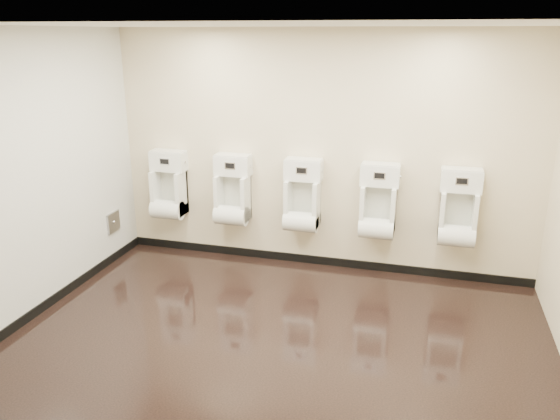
# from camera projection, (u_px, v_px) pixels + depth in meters

# --- Properties ---
(ground) EXTENTS (5.00, 3.50, 0.00)m
(ground) POSITION_uv_depth(u_px,v_px,m) (280.00, 335.00, 5.19)
(ground) COLOR black
(ground) RESTS_ON ground
(ceiling) EXTENTS (5.00, 3.50, 0.00)m
(ceiling) POSITION_uv_depth(u_px,v_px,m) (280.00, 25.00, 4.31)
(ceiling) COLOR white
(back_wall) EXTENTS (5.00, 0.02, 2.80)m
(back_wall) POSITION_uv_depth(u_px,v_px,m) (320.00, 153.00, 6.35)
(back_wall) COLOR beige
(back_wall) RESTS_ON ground
(front_wall) EXTENTS (5.00, 0.02, 2.80)m
(front_wall) POSITION_uv_depth(u_px,v_px,m) (200.00, 277.00, 3.15)
(front_wall) COLOR beige
(front_wall) RESTS_ON ground
(left_wall) EXTENTS (0.02, 3.50, 2.80)m
(left_wall) POSITION_uv_depth(u_px,v_px,m) (37.00, 175.00, 5.38)
(left_wall) COLOR beige
(left_wall) RESTS_ON ground
(tile_overlay_left) EXTENTS (0.01, 3.50, 2.80)m
(tile_overlay_left) POSITION_uv_depth(u_px,v_px,m) (37.00, 175.00, 5.38)
(tile_overlay_left) COLOR silver
(tile_overlay_left) RESTS_ON ground
(skirting_back) EXTENTS (5.00, 0.02, 0.10)m
(skirting_back) POSITION_uv_depth(u_px,v_px,m) (317.00, 260.00, 6.76)
(skirting_back) COLOR black
(skirting_back) RESTS_ON ground
(skirting_left) EXTENTS (0.02, 3.50, 0.10)m
(skirting_left) POSITION_uv_depth(u_px,v_px,m) (55.00, 298.00, 5.80)
(skirting_left) COLOR black
(skirting_left) RESTS_ON ground
(access_panel) EXTENTS (0.04, 0.25, 0.25)m
(access_panel) POSITION_uv_depth(u_px,v_px,m) (113.00, 222.00, 6.76)
(access_panel) COLOR #9E9EA3
(access_panel) RESTS_ON left_wall
(urinal_0) EXTENTS (0.45, 0.34, 0.84)m
(urinal_0) POSITION_uv_depth(u_px,v_px,m) (169.00, 190.00, 6.87)
(urinal_0) COLOR silver
(urinal_0) RESTS_ON back_wall
(urinal_1) EXTENTS (0.45, 0.34, 0.84)m
(urinal_1) POSITION_uv_depth(u_px,v_px,m) (233.00, 195.00, 6.65)
(urinal_1) COLOR silver
(urinal_1) RESTS_ON back_wall
(urinal_2) EXTENTS (0.45, 0.34, 0.84)m
(urinal_2) POSITION_uv_depth(u_px,v_px,m) (302.00, 201.00, 6.43)
(urinal_2) COLOR silver
(urinal_2) RESTS_ON back_wall
(urinal_3) EXTENTS (0.45, 0.34, 0.84)m
(urinal_3) POSITION_uv_depth(u_px,v_px,m) (378.00, 207.00, 6.21)
(urinal_3) COLOR silver
(urinal_3) RESTS_ON back_wall
(urinal_4) EXTENTS (0.45, 0.34, 0.84)m
(urinal_4) POSITION_uv_depth(u_px,v_px,m) (458.00, 213.00, 5.99)
(urinal_4) COLOR silver
(urinal_4) RESTS_ON back_wall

